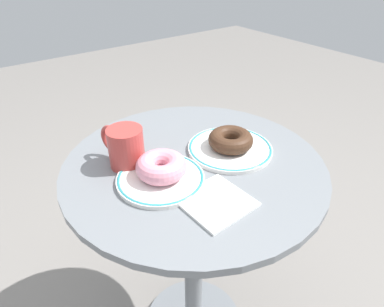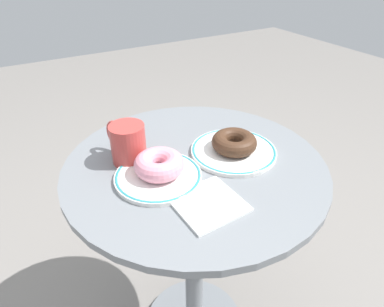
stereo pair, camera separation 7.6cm
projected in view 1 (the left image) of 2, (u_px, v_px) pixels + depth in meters
cafe_table at (194, 230)px, 0.92m from camera, size 0.63×0.63×0.71m
plate_left at (161, 178)px, 0.73m from camera, size 0.20×0.20×0.01m
plate_right at (230, 148)px, 0.84m from camera, size 0.21×0.21×0.01m
donut_pink_frosted at (161, 166)px, 0.72m from camera, size 0.16×0.16×0.04m
donut_chocolate at (231, 140)px, 0.82m from camera, size 0.16×0.16×0.04m
paper_napkin at (216, 202)px, 0.67m from camera, size 0.14×0.13×0.01m
coffee_mug at (125, 147)px, 0.76m from camera, size 0.08×0.12×0.10m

